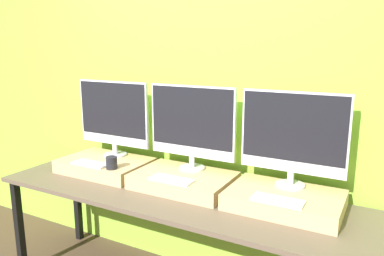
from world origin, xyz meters
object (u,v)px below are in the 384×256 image
keyboard_left (91,164)px  monitor_right (293,135)px  keyboard_right (278,200)px  mug (112,163)px  monitor_center (192,124)px  keyboard_center (172,179)px  monitor_left (113,115)px

keyboard_left → monitor_right: 1.44m
keyboard_left → keyboard_right: (1.37, 0.00, 0.00)m
keyboard_left → mug: 0.20m
monitor_center → keyboard_right: 0.80m
mug → keyboard_center: size_ratio=0.31×
monitor_left → keyboard_center: 0.80m
keyboard_left → keyboard_right: same height
keyboard_center → keyboard_right: 0.69m
keyboard_left → monitor_left: bearing=90.0°
monitor_left → keyboard_left: monitor_left is taller
monitor_left → keyboard_left: size_ratio=2.24×
monitor_left → keyboard_center: monitor_left is taller
monitor_left → mug: bearing=-54.0°
keyboard_left → monitor_center: size_ratio=0.45×
monitor_right → keyboard_right: bearing=-90.0°
monitor_right → keyboard_center: bearing=-158.5°
mug → keyboard_left: bearing=180.0°
mug → keyboard_center: bearing=0.0°
keyboard_right → keyboard_left: bearing=180.0°
monitor_left → keyboard_right: monitor_left is taller
mug → monitor_right: (1.18, 0.27, 0.28)m
monitor_center → keyboard_left: bearing=-158.5°
monitor_left → monitor_right: bearing=0.0°
keyboard_left → monitor_center: bearing=21.5°
keyboard_left → mug: mug is taller
monitor_left → monitor_center: bearing=0.0°
keyboard_left → mug: size_ratio=3.27×
mug → monitor_center: bearing=28.9°
monitor_center → monitor_right: same height
keyboard_right → mug: bearing=180.0°
keyboard_left → monitor_right: bearing=11.1°
monitor_center → monitor_left: bearing=180.0°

